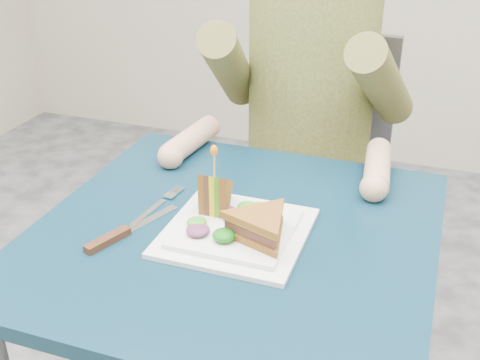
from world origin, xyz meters
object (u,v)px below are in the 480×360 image
at_px(diner, 311,56).
at_px(chair, 313,168).
at_px(sandwich_flat, 260,226).
at_px(knife, 116,236).
at_px(table, 234,264).
at_px(fork, 156,207).
at_px(plate, 236,231).
at_px(sandwich_upright, 215,194).

bearing_deg(diner, chair, 90.00).
distance_m(sandwich_flat, knife, 0.27).
distance_m(table, diner, 0.64).
xyz_separation_m(diner, fork, (-0.18, -0.56, -0.18)).
height_order(diner, plate, diner).
height_order(table, diner, diner).
xyz_separation_m(table, fork, (-0.18, 0.03, 0.08)).
height_order(sandwich_flat, fork, sandwich_flat).
xyz_separation_m(diner, sandwich_upright, (-0.05, -0.56, -0.13)).
xyz_separation_m(table, diner, (-0.00, 0.58, 0.26)).
xyz_separation_m(plate, sandwich_upright, (-0.06, 0.04, 0.05)).
relative_size(table, knife, 3.50).
relative_size(table, fork, 4.18).
relative_size(sandwich_flat, sandwich_upright, 1.54).
bearing_deg(plate, chair, 90.80).
height_order(chair, sandwich_flat, chair).
relative_size(plate, knife, 1.21).
bearing_deg(plate, sandwich_flat, -24.44).
bearing_deg(table, chair, 90.00).
height_order(sandwich_upright, knife, sandwich_upright).
distance_m(chair, diner, 0.39).
relative_size(chair, knife, 4.34).
xyz_separation_m(table, sandwich_flat, (0.06, -0.04, 0.12)).
distance_m(diner, sandwich_flat, 0.64).
xyz_separation_m(plate, sandwich_flat, (0.06, -0.03, 0.04)).
relative_size(plate, sandwich_flat, 1.39).
xyz_separation_m(sandwich_flat, sandwich_upright, (-0.11, 0.07, 0.01)).
xyz_separation_m(diner, knife, (-0.20, -0.69, -0.18)).
xyz_separation_m(diner, plate, (0.01, -0.60, -0.18)).
xyz_separation_m(diner, sandwich_flat, (0.06, -0.63, -0.14)).
bearing_deg(sandwich_flat, fork, 164.72).
distance_m(diner, plate, 0.63).
relative_size(sandwich_flat, knife, 0.88).
height_order(chair, knife, chair).
distance_m(table, plate, 0.09).
bearing_deg(chair, sandwich_upright, -94.26).
bearing_deg(table, sandwich_flat, -32.44).
height_order(chair, fork, chair).
bearing_deg(chair, plate, -89.20).
bearing_deg(knife, plate, 22.83).
bearing_deg(diner, fork, -107.71).
xyz_separation_m(sandwich_flat, knife, (-0.26, -0.06, -0.04)).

